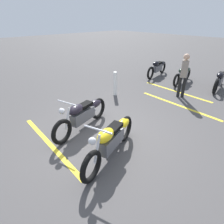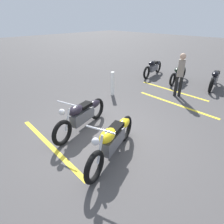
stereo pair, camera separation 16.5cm
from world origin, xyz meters
The scene contains 11 objects.
ground_plane centered at (0.00, 0.00, 0.00)m, with size 60.00×60.00×0.00m, color #474444.
motorcycle_bright_foreground centered at (-0.41, -0.70, 0.46)m, with size 2.15×0.89×1.04m.
motorcycle_dark_foreground centered at (-0.17, 0.74, 0.46)m, with size 2.18×0.83×1.04m.
motorcycle_row_left centered at (6.17, -0.62, 0.43)m, with size 2.10×0.50×0.80m.
motorcycle_row_center centered at (5.81, 0.92, 0.42)m, with size 2.02×0.40×0.76m.
motorcycle_row_right centered at (5.93, 2.47, 0.45)m, with size 2.15×0.51×0.82m.
bystander_near_row centered at (4.05, 0.05, 0.94)m, with size 0.28×0.30×1.69m.
bollard_post centered at (2.30, 2.00, 0.48)m, with size 0.14×0.14×0.96m, color white.
parking_stripe_near centered at (-1.27, 0.70, 0.00)m, with size 3.20×0.12×0.01m, color yellow.
parking_stripe_mid centered at (3.28, -0.30, 0.00)m, with size 3.20×0.12×0.01m, color yellow.
parking_stripe_far centered at (4.50, 0.49, 0.00)m, with size 3.20×0.12×0.01m, color yellow.
Camera 2 is at (-2.93, -3.15, 2.92)m, focal length 30.47 mm.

